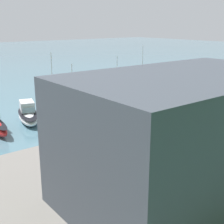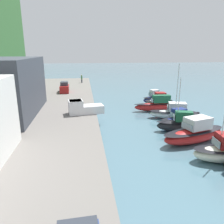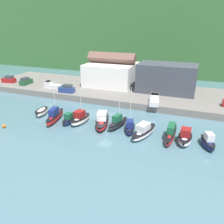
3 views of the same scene
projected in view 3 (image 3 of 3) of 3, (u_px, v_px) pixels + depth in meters
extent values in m
plane|color=slate|center=(105.00, 132.00, 40.53)|extent=(320.00, 320.00, 0.00)
cube|color=#386633|center=(172.00, 20.00, 104.94)|extent=(240.00, 67.67, 40.89)
cube|color=slate|center=(138.00, 94.00, 60.52)|extent=(92.80, 20.79, 1.61)
cube|color=white|center=(111.00, 74.00, 65.34)|extent=(14.03, 12.45, 6.31)
cube|color=brown|center=(111.00, 58.00, 63.56)|extent=(14.31, 3.25, 3.25)
cube|color=#3D424C|center=(167.00, 78.00, 58.23)|extent=(15.05, 8.84, 7.46)
cube|color=slate|center=(164.00, 82.00, 54.45)|extent=(14.29, 0.10, 4.48)
ellipsoid|color=white|center=(42.00, 112.00, 48.00)|extent=(2.77, 4.73, 1.44)
ellipsoid|color=black|center=(41.00, 110.00, 47.81)|extent=(2.86, 4.83, 0.12)
cube|color=black|center=(37.00, 114.00, 45.97)|extent=(0.41, 0.34, 0.56)
ellipsoid|color=red|center=(55.00, 117.00, 45.09)|extent=(3.04, 7.92, 1.59)
ellipsoid|color=black|center=(55.00, 115.00, 44.88)|extent=(3.13, 8.08, 0.12)
cube|color=navy|center=(54.00, 111.00, 44.20)|extent=(1.66, 2.89, 1.30)
cube|color=#8CA5B2|center=(57.00, 110.00, 45.65)|extent=(1.03, 0.30, 0.65)
cylinder|color=silver|center=(54.00, 97.00, 44.04)|extent=(0.10, 0.10, 6.88)
ellipsoid|color=navy|center=(69.00, 121.00, 44.07)|extent=(1.84, 4.18, 1.08)
ellipsoid|color=black|center=(69.00, 119.00, 43.93)|extent=(1.91, 4.26, 0.12)
cube|color=#195638|center=(68.00, 116.00, 43.48)|extent=(1.31, 1.49, 1.17)
cube|color=#8CA5B2|center=(71.00, 115.00, 44.28)|extent=(1.14, 0.14, 0.58)
cube|color=black|center=(64.00, 123.00, 42.32)|extent=(0.37, 0.29, 0.56)
ellipsoid|color=white|center=(81.00, 120.00, 44.07)|extent=(2.81, 5.78, 1.46)
ellipsoid|color=black|center=(81.00, 117.00, 43.88)|extent=(2.91, 5.90, 0.12)
cube|color=maroon|center=(79.00, 114.00, 43.33)|extent=(1.85, 2.12, 1.27)
cube|color=#8CA5B2|center=(83.00, 113.00, 44.32)|extent=(1.47, 0.27, 0.63)
cylinder|color=silver|center=(81.00, 102.00, 43.05)|extent=(0.10, 0.10, 5.82)
ellipsoid|color=red|center=(102.00, 122.00, 43.02)|extent=(4.54, 8.31, 1.59)
ellipsoid|color=black|center=(102.00, 119.00, 42.82)|extent=(4.67, 8.49, 0.12)
cube|color=silver|center=(102.00, 116.00, 42.12)|extent=(2.48, 3.18, 1.30)
cube|color=#8CA5B2|center=(103.00, 114.00, 43.62)|extent=(1.54, 0.55, 0.65)
cube|color=black|center=(100.00, 129.00, 39.40)|extent=(0.43, 0.37, 0.56)
ellipsoid|color=black|center=(118.00, 124.00, 42.08)|extent=(2.90, 6.06, 1.46)
ellipsoid|color=black|center=(118.00, 122.00, 41.89)|extent=(2.98, 6.19, 0.12)
cube|color=#195638|center=(117.00, 118.00, 41.35)|extent=(1.56, 2.27, 1.26)
cube|color=#8CA5B2|center=(121.00, 117.00, 42.31)|extent=(0.95, 0.34, 0.63)
cylinder|color=silver|center=(120.00, 107.00, 41.12)|extent=(0.10, 0.10, 5.45)
ellipsoid|color=navy|center=(130.00, 128.00, 40.69)|extent=(2.83, 5.26, 1.16)
ellipsoid|color=black|center=(130.00, 126.00, 40.54)|extent=(2.92, 5.37, 0.12)
cube|color=navy|center=(130.00, 123.00, 40.03)|extent=(1.64, 2.00, 1.19)
cube|color=#8CA5B2|center=(130.00, 122.00, 41.04)|extent=(1.12, 0.37, 0.59)
cylinder|color=silver|center=(131.00, 107.00, 39.47)|extent=(0.10, 0.10, 7.25)
ellipsoid|color=white|center=(144.00, 133.00, 39.00)|extent=(4.08, 7.56, 1.29)
ellipsoid|color=black|center=(144.00, 130.00, 38.83)|extent=(4.20, 7.72, 0.12)
cube|color=silver|center=(143.00, 127.00, 38.26)|extent=(2.24, 2.88, 1.22)
cube|color=#8CA5B2|center=(147.00, 125.00, 39.38)|extent=(1.40, 0.50, 0.61)
cube|color=black|center=(134.00, 139.00, 36.37)|extent=(0.42, 0.37, 0.56)
ellipsoid|color=red|center=(171.00, 134.00, 38.21)|extent=(1.60, 8.36, 1.48)
ellipsoid|color=black|center=(171.00, 132.00, 38.02)|extent=(1.66, 8.53, 0.12)
cube|color=#195638|center=(171.00, 128.00, 37.34)|extent=(1.16, 2.93, 1.27)
cube|color=#8CA5B2|center=(172.00, 125.00, 38.80)|extent=(1.02, 0.11, 0.64)
cube|color=black|center=(168.00, 143.00, 34.69)|extent=(0.36, 0.28, 0.56)
ellipsoid|color=silver|center=(185.00, 139.00, 36.68)|extent=(2.28, 5.07, 1.47)
ellipsoid|color=black|center=(185.00, 136.00, 36.49)|extent=(2.37, 5.17, 0.12)
cube|color=maroon|center=(186.00, 132.00, 35.96)|extent=(1.65, 1.80, 1.27)
cube|color=#8CA5B2|center=(186.00, 131.00, 36.91)|extent=(1.44, 0.14, 0.63)
cube|color=black|center=(184.00, 144.00, 34.54)|extent=(0.37, 0.29, 0.56)
ellipsoid|color=navy|center=(207.00, 143.00, 35.43)|extent=(2.94, 4.73, 1.36)
ellipsoid|color=black|center=(208.00, 141.00, 35.25)|extent=(3.03, 4.83, 0.12)
cube|color=silver|center=(209.00, 137.00, 34.74)|extent=(1.61, 1.86, 1.24)
cube|color=#8CA5B2|center=(207.00, 135.00, 35.67)|extent=(1.01, 0.44, 0.62)
cube|color=black|center=(213.00, 149.00, 33.36)|extent=(0.43, 0.38, 0.56)
cube|color=navy|center=(67.00, 90.00, 58.50)|extent=(4.30, 2.05, 1.40)
cube|color=#333842|center=(67.00, 86.00, 58.01)|extent=(2.40, 1.67, 0.76)
cube|color=#1E4C2D|center=(26.00, 82.00, 66.46)|extent=(1.92, 4.25, 1.40)
cube|color=#333842|center=(25.00, 79.00, 65.78)|extent=(1.60, 2.35, 0.76)
cube|color=maroon|center=(9.00, 80.00, 68.60)|extent=(4.41, 2.36, 1.40)
cube|color=#333842|center=(9.00, 77.00, 68.13)|extent=(2.50, 1.83, 0.76)
cube|color=silver|center=(154.00, 102.00, 49.61)|extent=(2.50, 3.77, 1.10)
cube|color=silver|center=(155.00, 98.00, 51.29)|extent=(2.16, 2.15, 1.90)
cube|color=#2D333D|center=(155.00, 95.00, 51.03)|extent=(2.02, 1.87, 0.50)
cube|color=silver|center=(55.00, 86.00, 62.40)|extent=(3.54, 2.05, 1.10)
cube|color=silver|center=(48.00, 84.00, 62.90)|extent=(1.92, 1.93, 1.90)
cube|color=#2D333D|center=(48.00, 82.00, 62.64)|extent=(1.65, 1.82, 0.50)
sphere|color=orange|center=(4.00, 126.00, 42.16)|extent=(0.71, 0.71, 0.71)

